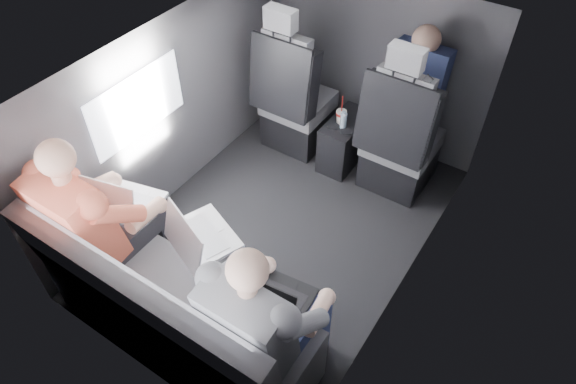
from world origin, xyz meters
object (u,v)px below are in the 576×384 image
Objects in this scene: water_bottle at (344,120)px; laptop_black at (275,297)px; soda_cup at (341,116)px; passenger_rear_left at (101,220)px; laptop_white at (124,201)px; front_seat_right at (399,144)px; center_console at (345,141)px; laptop_silver at (198,236)px; rear_bench at (175,314)px; passenger_front_right at (417,85)px; front_seat_left at (294,104)px; passenger_rear_right at (266,319)px.

laptop_black is (0.51, -1.63, 0.16)m from water_bottle.
passenger_rear_left is at bearing -106.73° from soda_cup.
laptop_black is at bearing -2.82° from laptop_white.
front_seat_right reaches higher than center_console.
laptop_black is (0.57, -0.09, -0.01)m from laptop_silver.
rear_bench is 0.65m from laptop_black.
soda_cup is at bearing 89.37° from laptop_silver.
passenger_front_right reaches higher than laptop_black.
front_seat_right is 2.09m from passenger_rear_left.
center_console is 0.72m from passenger_front_right.
soda_cup is at bearing -118.99° from center_console.
soda_cup is 0.19× the size of passenger_rear_left.
laptop_white is 0.84× the size of laptop_silver.
soda_cup is at bearing 90.83° from rear_bench.
laptop_black is (0.52, 0.22, 0.32)m from rear_bench.
center_console is 1.02× the size of laptop_silver.
laptop_black is at bearing -59.95° from front_seat_left.
laptop_black is at bearing -73.12° from center_console.
center_console is 1.82m from laptop_white.
laptop_silver is 0.61× the size of passenger_front_right.
front_seat_left is at bearing 120.05° from laptop_black.
front_seat_left is 3.69× the size of laptop_black.
water_bottle is 0.11× the size of passenger_rear_left.
laptop_white is 2.13m from passenger_front_right.
center_console is 0.27m from soda_cup.
laptop_white is at bearing -109.27° from center_console.
rear_bench reaches higher than laptop_white.
front_seat_right is 2.70× the size of laptop_silver.
front_seat_left is 0.43m from soda_cup.
water_bottle is at bearing -173.65° from front_seat_right.
passenger_rear_left is 1.66× the size of passenger_front_right.
front_seat_left reaches higher than center_console.
front_seat_left is 0.49m from center_console.
passenger_rear_left is (-0.57, -1.85, 0.45)m from center_console.
soda_cup is (0.42, -0.01, 0.06)m from front_seat_left.
passenger_rear_right reaches higher than rear_bench.
laptop_silver is (-0.04, -1.63, 0.44)m from center_console.
passenger_rear_left is 1.12m from passenger_rear_right.
front_seat_right is 0.99× the size of passenger_rear_left.
passenger_rear_left is (-0.57, 0.09, 0.34)m from rear_bench.
laptop_silver is 1.91m from passenger_front_right.
laptop_white is at bearing -110.73° from water_bottle.
front_seat_left is 2.70× the size of laptop_silver.
laptop_white is at bearing -176.64° from laptop_silver.
passenger_front_right is at bearing 93.26° from laptop_black.
passenger_rear_right is at bearing 0.04° from passenger_rear_left.
front_seat_right reaches higher than passenger_front_right.
passenger_rear_left is at bearing -115.37° from passenger_front_right.
laptop_silver is at bearing -75.73° from front_seat_left.
center_console is (0.45, 0.04, -0.20)m from front_seat_left.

